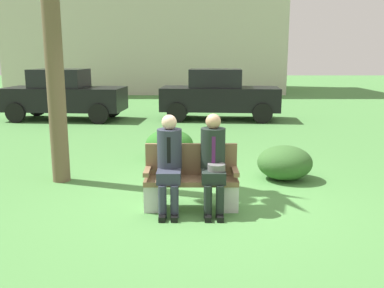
{
  "coord_description": "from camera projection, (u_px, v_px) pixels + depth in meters",
  "views": [
    {
      "loc": [
        -0.21,
        -5.93,
        2.13
      ],
      "look_at": [
        -0.22,
        0.15,
        0.85
      ],
      "focal_mm": 39.64,
      "sensor_mm": 36.0,
      "label": 1
    }
  ],
  "objects": [
    {
      "name": "park_bench",
      "position": [
        192.0,
        181.0,
        5.96
      ],
      "size": [
        1.3,
        0.44,
        0.9
      ],
      "color": "brown",
      "rests_on": "ground"
    },
    {
      "name": "parked_car_far",
      "position": [
        220.0,
        94.0,
        14.17
      ],
      "size": [
        4.01,
        1.96,
        1.68
      ],
      "color": "black",
      "rests_on": "ground"
    },
    {
      "name": "seated_man_right",
      "position": [
        214.0,
        158.0,
        5.77
      ],
      "size": [
        0.34,
        0.72,
        1.35
      ],
      "color": "#1E2823",
      "rests_on": "ground"
    },
    {
      "name": "shrub_mid_lawn",
      "position": [
        286.0,
        163.0,
        7.35
      ],
      "size": [
        0.95,
        0.87,
        0.59
      ],
      "primitive_type": "ellipsoid",
      "color": "#34602A",
      "rests_on": "ground"
    },
    {
      "name": "building_backdrop",
      "position": [
        150.0,
        16.0,
        25.64
      ],
      "size": [
        16.09,
        7.81,
        8.89
      ],
      "color": "beige",
      "rests_on": "ground"
    },
    {
      "name": "ground_plane",
      "position": [
        207.0,
        203.0,
        6.24
      ],
      "size": [
        80.0,
        80.0,
        0.0
      ],
      "primitive_type": "plane",
      "color": "#4A8440"
    },
    {
      "name": "parked_car_near",
      "position": [
        65.0,
        95.0,
        14.11
      ],
      "size": [
        4.02,
        1.98,
        1.68
      ],
      "color": "black",
      "rests_on": "ground"
    },
    {
      "name": "shrub_near_bench",
      "position": [
        170.0,
        144.0,
        8.81
      ],
      "size": [
        0.99,
        0.91,
        0.62
      ],
      "primitive_type": "ellipsoid",
      "color": "#2F7526",
      "rests_on": "ground"
    },
    {
      "name": "seated_man_left",
      "position": [
        170.0,
        158.0,
        5.78
      ],
      "size": [
        0.34,
        0.72,
        1.34
      ],
      "color": "#2D3342",
      "rests_on": "ground"
    }
  ]
}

